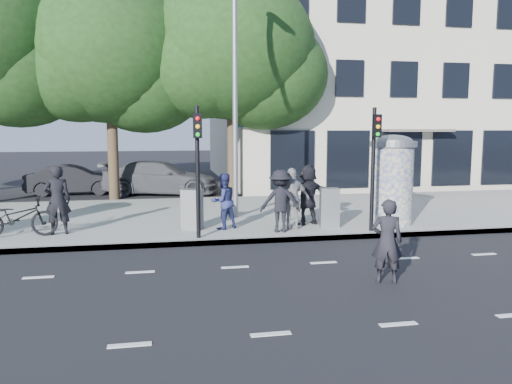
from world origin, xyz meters
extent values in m
plane|color=black|center=(0.00, 0.00, 0.00)|extent=(120.00, 120.00, 0.00)
cube|color=gray|center=(0.00, 7.50, 0.07)|extent=(40.00, 8.00, 0.15)
cube|color=slate|center=(0.00, 3.55, 0.07)|extent=(40.00, 0.10, 0.16)
cube|color=silver|center=(0.00, -2.20, 0.00)|extent=(32.00, 0.12, 0.01)
cube|color=silver|center=(0.00, 1.40, 0.00)|extent=(32.00, 0.12, 0.01)
cylinder|color=beige|center=(5.20, 4.70, 1.30)|extent=(1.20, 1.20, 2.30)
cylinder|color=slate|center=(5.20, 4.70, 2.53)|extent=(1.36, 1.36, 0.16)
ellipsoid|color=slate|center=(5.20, 4.70, 2.61)|extent=(1.10, 1.10, 0.38)
cylinder|color=black|center=(-0.60, 3.85, 1.85)|extent=(0.11, 0.11, 3.40)
cube|color=black|center=(-0.60, 3.67, 3.05)|extent=(0.22, 0.14, 0.62)
cylinder|color=black|center=(4.20, 3.85, 1.85)|extent=(0.11, 0.11, 3.40)
cube|color=black|center=(4.20, 3.67, 3.05)|extent=(0.22, 0.14, 0.62)
cylinder|color=slate|center=(0.80, 6.70, 4.15)|extent=(0.16, 0.16, 8.00)
cylinder|color=#38281C|center=(-3.50, 12.70, 2.21)|extent=(0.44, 0.44, 4.41)
ellipsoid|color=black|center=(-3.50, 12.70, 6.08)|extent=(6.80, 6.80, 5.78)
cylinder|color=#38281C|center=(1.50, 12.30, 2.29)|extent=(0.44, 0.44, 4.59)
ellipsoid|color=black|center=(1.50, 12.30, 6.32)|extent=(7.00, 7.00, 5.95)
cube|color=beige|center=(12.00, 20.00, 6.00)|extent=(20.00, 15.00, 12.00)
cube|color=black|center=(12.00, 12.45, 1.60)|extent=(18.00, 0.10, 2.60)
cube|color=#59544C|center=(10.00, 12.10, 2.90)|extent=(3.20, 0.90, 0.12)
cube|color=#194C8C|center=(2.50, 12.45, 3.20)|extent=(1.60, 0.06, 0.30)
imported|color=black|center=(-4.27, 4.98, 1.08)|extent=(0.76, 0.58, 1.87)
imported|color=navy|center=(0.19, 4.89, 0.94)|extent=(0.95, 0.86, 1.58)
imported|color=black|center=(1.67, 4.19, 1.01)|extent=(1.18, 0.77, 1.71)
imported|color=gray|center=(2.08, 4.44, 1.02)|extent=(1.11, 0.76, 1.74)
imported|color=black|center=(2.72, 5.10, 1.05)|extent=(1.77, 1.05, 1.79)
imported|color=black|center=(2.73, -0.20, 0.82)|extent=(0.69, 0.55, 1.65)
imported|color=black|center=(-5.26, 4.80, 0.68)|extent=(0.84, 2.05, 1.05)
cube|color=slate|center=(-0.69, 4.97, 0.72)|extent=(0.66, 0.58, 1.14)
cube|color=slate|center=(3.23, 4.60, 0.71)|extent=(0.59, 0.47, 1.12)
imported|color=black|center=(-5.46, 14.67, 0.67)|extent=(1.64, 4.15, 1.34)
imported|color=#4C4D52|center=(-1.56, 14.03, 0.76)|extent=(3.10, 5.53, 1.51)
camera|label=1|loc=(-1.50, -8.98, 2.98)|focal=35.00mm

